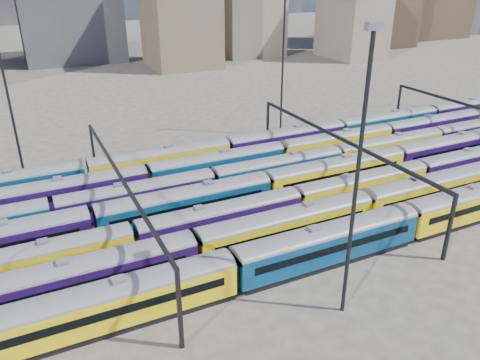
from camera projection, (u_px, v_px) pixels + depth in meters
name	position (u px, v px, depth m)	size (l,w,h in m)	color
ground	(273.00, 202.00, 63.56)	(500.00, 500.00, 0.00)	#403B36
rake_0	(329.00, 240.00, 49.34)	(155.52, 3.25, 5.48)	black
rake_1	(431.00, 187.00, 61.29)	(109.42, 3.20, 5.40)	black
rake_2	(362.00, 184.00, 62.59)	(143.56, 3.00, 5.05)	black
rake_3	(336.00, 170.00, 66.35)	(112.05, 3.28, 5.54)	black
rake_4	(213.00, 179.00, 63.90)	(123.85, 3.02, 5.09)	black
rake_5	(281.00, 152.00, 73.34)	(127.61, 3.11, 5.24)	black
rake_6	(161.00, 159.00, 70.37)	(153.32, 3.20, 5.40)	black
gantry_1	(121.00, 184.00, 52.88)	(0.35, 40.35, 8.03)	black
gantry_2	(338.00, 144.00, 64.69)	(0.35, 40.35, 8.03)	black
mast_1	(6.00, 89.00, 64.03)	(1.40, 0.50, 25.60)	black
mast_2	(358.00, 173.00, 37.75)	(1.40, 0.50, 25.60)	black
mast_3	(283.00, 61.00, 83.39)	(1.40, 0.50, 25.60)	black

